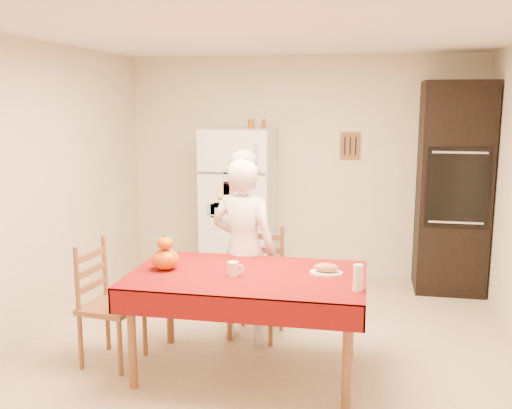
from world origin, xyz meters
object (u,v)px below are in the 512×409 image
(dining_table, at_px, (247,283))
(chair_far, at_px, (258,277))
(oven_cabinet, at_px, (453,188))
(seated_woman, at_px, (244,251))
(coffee_mug, at_px, (233,269))
(wine_glass, at_px, (358,278))
(chair_left, at_px, (105,298))
(refrigerator, at_px, (239,205))
(pumpkin_lower, at_px, (165,259))
(bread_plate, at_px, (326,273))

(dining_table, height_order, chair_far, chair_far)
(oven_cabinet, relative_size, seated_woman, 1.42)
(coffee_mug, xyz_separation_m, wine_glass, (0.89, -0.16, 0.04))
(chair_left, bearing_deg, refrigerator, -5.97)
(seated_woman, relative_size, coffee_mug, 15.54)
(chair_far, distance_m, wine_glass, 1.32)
(chair_left, height_order, pumpkin_lower, chair_left)
(wine_glass, bearing_deg, chair_left, 174.17)
(seated_woman, height_order, pumpkin_lower, seated_woman)
(dining_table, height_order, coffee_mug, coffee_mug)
(oven_cabinet, distance_m, coffee_mug, 2.97)
(seated_woman, height_order, coffee_mug, seated_woman)
(chair_left, distance_m, pumpkin_lower, 0.59)
(coffee_mug, distance_m, wine_glass, 0.90)
(seated_woman, bearing_deg, chair_left, 43.87)
(pumpkin_lower, relative_size, wine_glass, 1.17)
(chair_left, relative_size, wine_glass, 5.40)
(seated_woman, bearing_deg, bread_plate, 158.99)
(dining_table, bearing_deg, refrigerator, 104.13)
(coffee_mug, bearing_deg, wine_glass, -10.46)
(refrigerator, height_order, seated_woman, refrigerator)
(refrigerator, distance_m, chair_left, 2.35)
(oven_cabinet, bearing_deg, coffee_mug, -127.79)
(dining_table, distance_m, chair_left, 1.13)
(coffee_mug, bearing_deg, chair_far, 87.35)
(oven_cabinet, relative_size, wine_glass, 12.50)
(dining_table, distance_m, wine_glass, 0.84)
(dining_table, distance_m, coffee_mug, 0.16)
(pumpkin_lower, height_order, bread_plate, pumpkin_lower)
(refrigerator, bearing_deg, pumpkin_lower, -91.52)
(bread_plate, bearing_deg, wine_glass, -54.21)
(refrigerator, height_order, dining_table, refrigerator)
(oven_cabinet, distance_m, chair_left, 3.70)
(dining_table, xyz_separation_m, chair_far, (-0.06, 0.73, -0.18))
(refrigerator, relative_size, oven_cabinet, 0.77)
(seated_woman, relative_size, pumpkin_lower, 7.53)
(refrigerator, xyz_separation_m, coffee_mug, (0.47, -2.29, -0.04))
(refrigerator, xyz_separation_m, chair_left, (-0.55, -2.26, -0.34))
(chair_left, bearing_deg, chair_far, -46.60)
(chair_left, bearing_deg, coffee_mug, -84.01)
(seated_woman, relative_size, wine_glass, 8.83)
(pumpkin_lower, bearing_deg, seated_woman, 50.24)
(dining_table, bearing_deg, bread_plate, 9.60)
(coffee_mug, xyz_separation_m, bread_plate, (0.66, 0.16, -0.04))
(seated_woman, bearing_deg, chair_far, -106.27)
(dining_table, relative_size, chair_left, 1.79)
(coffee_mug, height_order, bread_plate, coffee_mug)
(chair_left, bearing_deg, wine_glass, -88.11)
(pumpkin_lower, xyz_separation_m, bread_plate, (1.18, 0.10, -0.07))
(seated_woman, xyz_separation_m, wine_glass, (0.94, -0.79, 0.07))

